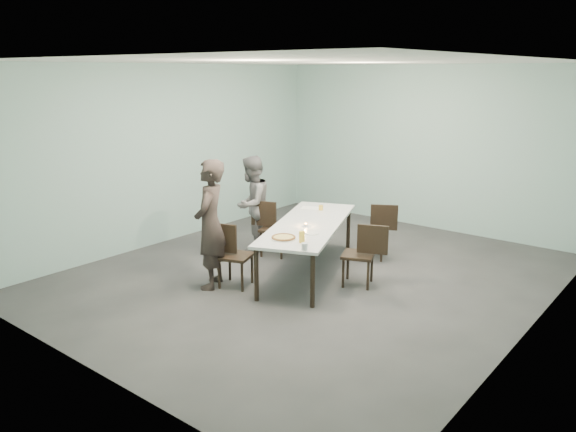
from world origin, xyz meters
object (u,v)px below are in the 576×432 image
Objects in this scene: chair_near_right at (364,251)px; side_plate at (312,233)px; beer_glass at (302,237)px; amber_tumbler at (321,208)px; diner_far at (252,204)px; tealight at (306,225)px; chair_far_right at (376,227)px; table at (308,227)px; chair_far_left at (270,224)px; diner_near at (210,224)px; chair_near_left at (230,250)px; water_tumbler at (304,247)px; pizza at (284,238)px.

side_plate is (-0.54, -0.47, 0.25)m from chair_near_right.
beer_glass reaches higher than amber_tumbler.
amber_tumbler is at bearing 101.46° from diner_far.
chair_near_right is at bearing 71.23° from diner_far.
chair_far_right is at bearing 74.66° from tealight.
chair_far_right is 4.83× the size of side_plate.
side_plate is (0.36, -0.41, 0.06)m from table.
diner_near is at bearing -99.37° from chair_far_left.
diner_far is at bearing 149.74° from beer_glass.
chair_near_left is 9.67× the size of water_tumbler.
chair_far_left is 0.56× the size of diner_far.
chair_near_right reaches higher than table.
chair_near_left is 1.60m from diner_far.
tealight is at bearing 115.37° from diner_near.
beer_glass is 0.31m from water_tumbler.
tealight is (0.08, -0.17, 0.08)m from table.
diner_near is at bearing -159.58° from beer_glass.
chair_far_right is 1.43m from tealight.
water_tumbler is 2.07m from amber_tumbler.
chair_near_left reaches higher than side_plate.
table is 1.37m from diner_far.
table is 1.75× the size of diner_far.
beer_glass is (-0.40, -0.88, 0.32)m from chair_near_right.
table is 1.03m from chair_far_left.
chair_near_left is 1.13m from tealight.
diner_near is 22.03× the size of amber_tumbler.
beer_glass is (0.29, 0.02, 0.06)m from pizza.
chair_far_right is 2.56× the size of pizza.
diner_near reaches higher than chair_far_left.
chair_far_left is 2.17m from water_tumbler.
tealight is (0.78, 1.10, -0.11)m from diner_near.
table is 8.08× the size of pizza.
chair_near_left is at bearing -161.79° from pizza.
diner_far is at bearing -154.86° from amber_tumbler.
diner_far is at bearing 147.65° from water_tumbler.
diner_far is 27.99× the size of tealight.
chair_far_right reaches higher than amber_tumbler.
chair_near_left and chair_near_right have the same top height.
tealight is (-0.83, -0.23, 0.27)m from chair_near_right.
diner_far is at bearing 168.97° from table.
amber_tumbler is at bearing 117.61° from beer_glass.
chair_near_right is 1.00× the size of chair_far_right.
pizza is 4.25× the size of amber_tumbler.
amber_tumbler is (-0.39, 0.92, 0.02)m from tealight.
side_plate is at bearing 57.09° from chair_far_right.
diner_far is 2.14m from beer_glass.
side_plate is 0.37m from tealight.
chair_near_left is (-0.53, -1.08, -0.19)m from table.
water_tumbler is (1.69, -1.33, 0.29)m from chair_far_left.
chair_far_right is 5.80× the size of beer_glass.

